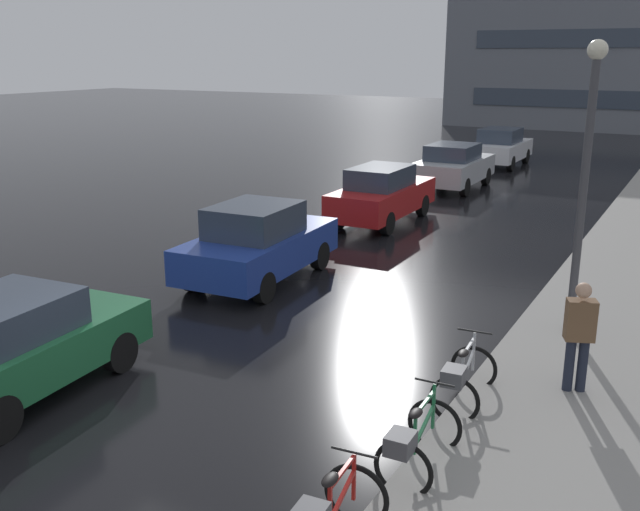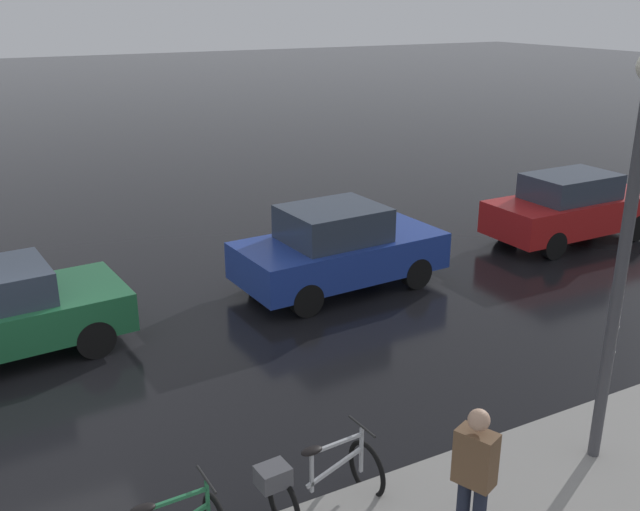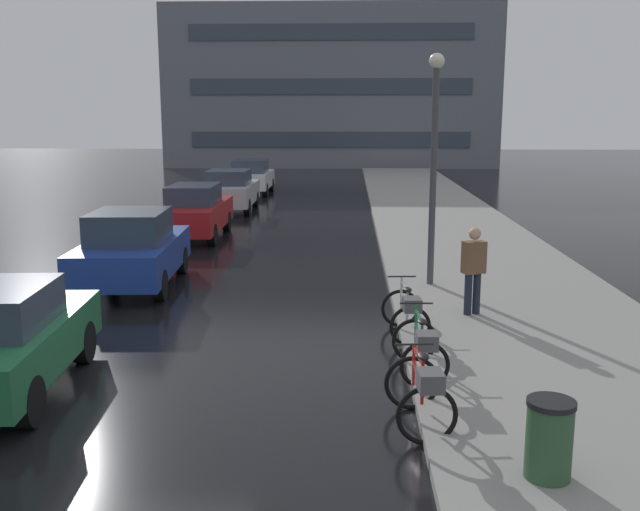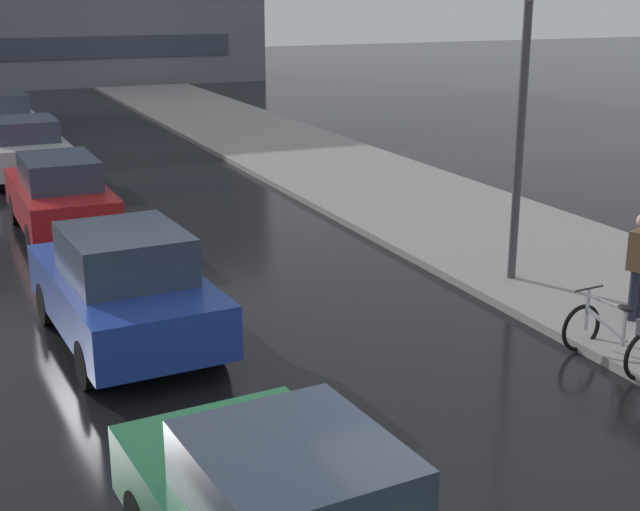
# 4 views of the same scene
# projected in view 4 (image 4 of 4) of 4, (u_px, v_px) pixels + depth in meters

# --- Properties ---
(sidewalk_kerb) EXTENTS (4.80, 60.00, 0.14)m
(sidewalk_kerb) POSITION_uv_depth(u_px,v_px,m) (456.00, 218.00, 19.44)
(sidewalk_kerb) COLOR gray
(sidewalk_kerb) RESTS_ON ground
(bicycle_third) EXTENTS (0.78, 1.47, 0.96)m
(bicycle_third) POSITION_uv_depth(u_px,v_px,m) (621.00, 336.00, 11.73)
(bicycle_third) COLOR black
(bicycle_third) RESTS_ON ground
(car_blue) EXTENTS (2.14, 4.25, 1.70)m
(car_blue) POSITION_uv_depth(u_px,v_px,m) (125.00, 288.00, 12.52)
(car_blue) COLOR navy
(car_blue) RESTS_ON ground
(car_red) EXTENTS (1.75, 4.39, 1.66)m
(car_red) POSITION_uv_depth(u_px,v_px,m) (60.00, 196.00, 18.12)
(car_red) COLOR #AD1919
(car_red) RESTS_ON ground
(car_silver) EXTENTS (1.97, 4.20, 1.63)m
(car_silver) POSITION_uv_depth(u_px,v_px,m) (25.00, 148.00, 23.60)
(car_silver) COLOR #B2B5BA
(car_silver) RESTS_ON ground
(car_white) EXTENTS (1.88, 4.09, 1.64)m
(car_white) POSITION_uv_depth(u_px,v_px,m) (4.00, 118.00, 29.07)
(car_white) COLOR silver
(car_white) RESTS_ON ground
(pedestrian) EXTENTS (0.46, 0.37, 1.75)m
(pedestrian) POSITION_uv_depth(u_px,v_px,m) (639.00, 264.00, 13.07)
(pedestrian) COLOR #1E2333
(pedestrian) RESTS_ON ground
(streetlamp) EXTENTS (0.32, 0.32, 5.00)m
(streetlamp) POSITION_uv_depth(u_px,v_px,m) (522.00, 108.00, 14.39)
(streetlamp) COLOR #424247
(streetlamp) RESTS_ON ground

